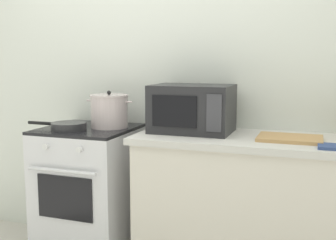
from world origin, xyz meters
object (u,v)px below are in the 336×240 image
(stove, at_px, (90,193))
(cutting_board, at_px, (290,138))
(frying_pan, at_px, (68,126))
(microwave, at_px, (192,108))
(oven_mitt, at_px, (336,147))
(stock_pot, at_px, (109,111))

(stove, relative_size, cutting_board, 2.56)
(stove, xyz_separation_m, cutting_board, (1.32, 0.00, 0.47))
(frying_pan, height_order, cutting_board, frying_pan)
(microwave, distance_m, oven_mitt, 0.89)
(cutting_board, height_order, oven_mitt, cutting_board)
(frying_pan, relative_size, microwave, 0.86)
(cutting_board, bearing_deg, stove, -179.95)
(cutting_board, bearing_deg, frying_pan, -174.59)
(stock_pot, distance_m, frying_pan, 0.29)
(stove, height_order, microwave, microwave)
(cutting_board, bearing_deg, oven_mitt, -33.56)
(oven_mitt, bearing_deg, stove, 174.20)
(stock_pot, xyz_separation_m, cutting_board, (1.19, -0.06, -0.10))
(stock_pot, bearing_deg, microwave, 1.99)
(stock_pot, height_order, oven_mitt, stock_pot)
(stock_pot, xyz_separation_m, microwave, (0.58, 0.02, 0.04))
(frying_pan, bearing_deg, microwave, 14.95)
(stock_pot, distance_m, cutting_board, 1.19)
(stove, relative_size, frying_pan, 2.14)
(microwave, bearing_deg, stove, -173.68)
(oven_mitt, bearing_deg, frying_pan, 179.02)
(cutting_board, xyz_separation_m, oven_mitt, (0.24, -0.16, -0.00))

